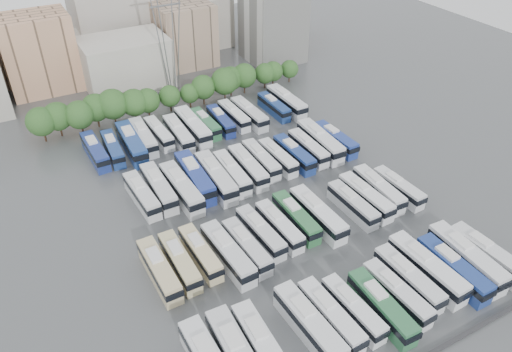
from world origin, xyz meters
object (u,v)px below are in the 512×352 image
bus_r0_s12 (466,258)px  bus_r2_s12 (320,141)px  bus_r2_s9 (278,157)px  bus_r0_s6 (353,309)px  apartment_tower (273,11)px  bus_r1_s1 (180,262)px  bus_r3_s3 (143,137)px  bus_r0_s13 (486,254)px  bus_r3_s0 (95,151)px  bus_r2_s10 (294,154)px  bus_r1_s2 (200,253)px  bus_r1_s8 (318,214)px  bus_r1_s10 (353,204)px  bus_r2_s13 (335,139)px  bus_r1_s0 (159,270)px  bus_r2_s1 (142,195)px  bus_r1_s5 (261,232)px  bus_r3_s8 (221,121)px  bus_r2_s8 (261,160)px  bus_r1_s3 (228,253)px  bus_r3_s9 (234,115)px  bus_r0_s2 (262,347)px  bus_r3_s13 (286,102)px  bus_r2_s5 (216,177)px  electricity_pylon (166,17)px  bus_r3_s7 (206,123)px  bus_r3_s6 (193,126)px  bus_r2_s4 (195,177)px  bus_r2_s2 (159,187)px  bus_r2_s6 (232,173)px  bus_r3_s1 (113,148)px  bus_r0_s5 (330,316)px  bus_r0_s9 (408,278)px  bus_r0_s11 (453,269)px  bus_r3_s2 (132,143)px  bus_r0_s8 (397,293)px  bus_r2_s7 (248,167)px  bus_r1_s13 (398,188)px  bus_r1_s6 (279,226)px  bus_r3_s10 (249,114)px  bus_r2_s11 (308,148)px

bus_r0_s12 → bus_r2_s12: bus_r2_s12 is taller
bus_r2_s9 → bus_r0_s6: bearing=-107.0°
apartment_tower → bus_r2_s12: bearing=-109.1°
bus_r1_s1 → bus_r3_s3: bearing=79.8°
bus_r0_s13 → bus_r3_s0: 70.29m
bus_r2_s10 → bus_r1_s2: bearing=-149.5°
bus_r1_s8 → bus_r1_s10: size_ratio=1.14×
bus_r1_s10 → bus_r2_s13: size_ratio=0.95×
bus_r1_s0 → bus_r2_s1: bus_r1_s0 is taller
bus_r1_s5 → bus_r3_s8: 36.46m
bus_r2_s8 → bus_r2_s13: (16.57, -0.69, 0.02)m
bus_r0_s12 → bus_r2_s1: 51.82m
bus_r2_s13 → bus_r0_s13: bearing=-92.1°
bus_r1_s3 → bus_r3_s9: bearing=59.4°
bus_r0_s2 → bus_r3_s13: bearing=58.0°
bus_r3_s0 → bus_r2_s5: bearing=-51.3°
electricity_pylon → bus_r1_s3: 61.02m
bus_r0_s2 → bus_r3_s7: size_ratio=1.15×
apartment_tower → bus_r3_s6: size_ratio=1.91×
bus_r2_s12 → bus_r1_s0: bearing=-153.5°
bus_r0_s13 → bus_r2_s4: bearing=125.2°
bus_r2_s2 → bus_r2_s12: bearing=-1.0°
bus_r2_s6 → bus_r3_s1: bearing=133.5°
bus_r0_s2 → bus_r3_s13: bus_r3_s13 is taller
bus_r0_s5 → bus_r2_s4: (-3.29, 36.21, 0.31)m
bus_r0_s12 → bus_r3_s3: 62.96m
bus_r1_s1 → bus_r1_s2: bearing=4.7°
electricity_pylon → bus_r0_s9: electricity_pylon is taller
electricity_pylon → bus_r0_s11: bearing=-80.3°
bus_r0_s13 → bus_r3_s2: size_ratio=0.89×
electricity_pylon → bus_r3_s0: bearing=-140.2°
bus_r2_s2 → bus_r2_s5: bus_r2_s5 is taller
bus_r2_s8 → bus_r2_s13: bearing=-1.2°
bus_r0_s8 → bus_r2_s7: size_ratio=0.94×
bus_r1_s8 → bus_r1_s13: 16.58m
bus_r1_s6 → bus_r1_s8: (6.74, -0.71, 0.25)m
bus_r2_s6 → bus_r3_s13: bus_r3_s13 is taller
bus_r2_s10 → bus_r3_s10: bearing=89.1°
bus_r1_s6 → bus_r3_s9: size_ratio=1.00×
bus_r1_s13 → bus_r1_s2: bearing=175.2°
bus_r1_s0 → bus_r1_s10: size_ratio=1.06×
bus_r0_s12 → bus_r1_s5: (-23.16, 19.28, -0.30)m
bus_r3_s10 → bus_r2_s11: bearing=-80.1°
bus_r2_s12 → bus_r3_s7: (-16.64, 18.05, -0.41)m
bus_r1_s6 → bus_r2_s5: bearing=99.7°
bus_r0_s9 → bus_r3_s1: bus_r0_s9 is taller
bus_r2_s8 → bus_r3_s1: 28.97m
bus_r3_s3 → bus_r0_s13: bearing=-57.4°
bus_r1_s10 → bus_r2_s12: (6.52, 18.79, 0.37)m
bus_r0_s9 → bus_r0_s6: bearing=-177.7°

